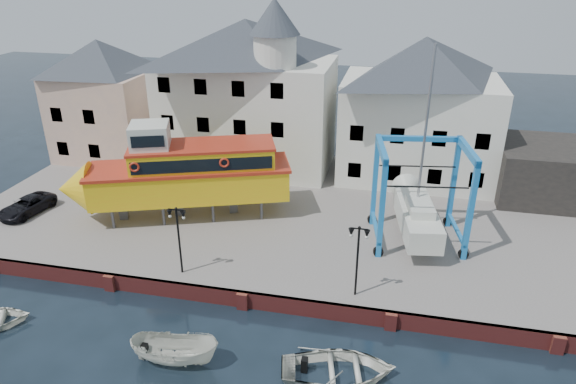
# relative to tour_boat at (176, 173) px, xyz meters

# --- Properties ---
(ground) EXTENTS (140.00, 140.00, 0.00)m
(ground) POSITION_rel_tour_boat_xyz_m (7.01, -7.91, -4.19)
(ground) COLOR black
(ground) RESTS_ON ground
(hardstanding) EXTENTS (44.00, 22.00, 1.00)m
(hardstanding) POSITION_rel_tour_boat_xyz_m (7.01, 3.09, -3.69)
(hardstanding) COLOR slate
(hardstanding) RESTS_ON ground
(quay_wall) EXTENTS (44.00, 0.47, 1.00)m
(quay_wall) POSITION_rel_tour_boat_xyz_m (7.01, -7.81, -3.69)
(quay_wall) COLOR maroon
(quay_wall) RESTS_ON ground
(building_pink) EXTENTS (8.00, 7.00, 10.30)m
(building_pink) POSITION_rel_tour_boat_xyz_m (-10.99, 10.08, 1.96)
(building_pink) COLOR #DEB192
(building_pink) RESTS_ON hardstanding
(building_white_main) EXTENTS (14.00, 8.30, 14.00)m
(building_white_main) POSITION_rel_tour_boat_xyz_m (2.14, 10.48, 3.16)
(building_white_main) COLOR silver
(building_white_main) RESTS_ON hardstanding
(building_white_right) EXTENTS (12.00, 8.00, 11.20)m
(building_white_right) POSITION_rel_tour_boat_xyz_m (16.01, 11.08, 2.41)
(building_white_right) COLOR silver
(building_white_right) RESTS_ON hardstanding
(shed_dark) EXTENTS (8.00, 7.00, 4.00)m
(shed_dark) POSITION_rel_tour_boat_xyz_m (26.01, 9.09, -1.19)
(shed_dark) COLOR black
(shed_dark) RESTS_ON hardstanding
(lamp_post_left) EXTENTS (1.12, 0.32, 4.20)m
(lamp_post_left) POSITION_rel_tour_boat_xyz_m (3.01, -6.71, -0.01)
(lamp_post_left) COLOR black
(lamp_post_left) RESTS_ON hardstanding
(lamp_post_right) EXTENTS (1.12, 0.32, 4.20)m
(lamp_post_right) POSITION_rel_tour_boat_xyz_m (13.01, -6.71, -0.01)
(lamp_post_right) COLOR black
(lamp_post_right) RESTS_ON hardstanding
(tour_boat) EXTENTS (15.84, 8.79, 6.76)m
(tour_boat) POSITION_rel_tour_boat_xyz_m (0.00, 0.00, 0.00)
(tour_boat) COLOR #59595E
(tour_boat) RESTS_ON hardstanding
(travel_lift) EXTENTS (6.36, 8.35, 12.28)m
(travel_lift) POSITION_rel_tour_boat_xyz_m (16.05, 0.71, -1.13)
(travel_lift) COLOR #1E76B6
(travel_lift) RESTS_ON hardstanding
(van) EXTENTS (2.61, 4.44, 1.16)m
(van) POSITION_rel_tour_boat_xyz_m (-10.70, -2.05, -2.61)
(van) COLOR black
(van) RESTS_ON hardstanding
(motorboat_a) EXTENTS (4.41, 1.99, 1.66)m
(motorboat_a) POSITION_rel_tour_boat_xyz_m (5.11, -12.60, -4.19)
(motorboat_a) COLOR silver
(motorboat_a) RESTS_ON ground
(motorboat_b) EXTENTS (5.96, 4.81, 1.09)m
(motorboat_b) POSITION_rel_tour_boat_xyz_m (12.80, -11.85, -4.19)
(motorboat_b) COLOR silver
(motorboat_b) RESTS_ON ground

